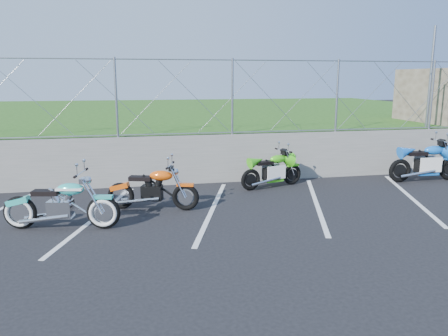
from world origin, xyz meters
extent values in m
plane|color=black|center=(0.00, 0.00, 0.00)|extent=(90.00, 90.00, 0.00)
cube|color=slate|center=(0.00, 3.50, 0.65)|extent=(30.00, 0.22, 1.30)
cube|color=#234E14|center=(0.00, 13.50, 0.65)|extent=(30.00, 20.00, 1.30)
cylinder|color=gray|center=(0.00, 3.50, 3.25)|extent=(28.00, 0.03, 0.03)
cylinder|color=gray|center=(0.00, 3.50, 1.35)|extent=(28.00, 0.03, 0.03)
cylinder|color=gray|center=(7.20, 3.90, 2.80)|extent=(0.08, 0.08, 3.00)
cube|color=silver|center=(-2.40, 1.00, 0.00)|extent=(1.49, 4.31, 0.01)
cube|color=silver|center=(0.00, 1.00, 0.00)|extent=(1.49, 4.31, 0.01)
cube|color=silver|center=(2.40, 1.00, 0.00)|extent=(1.49, 4.31, 0.01)
cube|color=silver|center=(4.80, 1.00, 0.00)|extent=(1.49, 4.31, 0.01)
torus|color=black|center=(-3.74, 0.50, 0.32)|extent=(0.64, 0.23, 0.64)
torus|color=black|center=(-2.22, 0.19, 0.32)|extent=(0.64, 0.23, 0.64)
cube|color=silver|center=(-3.00, 0.35, 0.38)|extent=(0.49, 0.35, 0.33)
ellipsoid|color=#2DB4A7|center=(-2.79, 0.31, 0.77)|extent=(0.54, 0.33, 0.22)
cube|color=black|center=(-3.24, 0.40, 0.70)|extent=(0.52, 0.32, 0.09)
cube|color=#2DB4A7|center=(-2.22, 0.19, 0.62)|extent=(0.39, 0.21, 0.06)
cylinder|color=silver|center=(-2.58, 0.27, 1.08)|extent=(0.16, 0.68, 0.03)
torus|color=black|center=(-1.93, 1.44, 0.29)|extent=(0.59, 0.26, 0.58)
torus|color=black|center=(-0.57, 1.04, 0.29)|extent=(0.59, 0.26, 0.58)
cube|color=black|center=(-1.27, 1.25, 0.38)|extent=(0.49, 0.38, 0.32)
ellipsoid|color=#EB550D|center=(-1.07, 1.19, 0.75)|extent=(0.54, 0.36, 0.22)
cube|color=black|center=(-1.50, 1.32, 0.69)|extent=(0.52, 0.35, 0.08)
cube|color=#EB550D|center=(-0.57, 1.04, 0.56)|extent=(0.38, 0.24, 0.06)
cylinder|color=silver|center=(-0.88, 1.13, 0.98)|extent=(0.22, 0.66, 0.03)
torus|color=black|center=(1.23, 2.41, 0.27)|extent=(0.55, 0.26, 0.55)
torus|color=black|center=(2.48, 2.79, 0.27)|extent=(0.55, 0.26, 0.55)
cube|color=black|center=(1.84, 2.59, 0.37)|extent=(0.48, 0.37, 0.31)
ellipsoid|color=#42C518|center=(2.03, 2.65, 0.73)|extent=(0.53, 0.35, 0.21)
cube|color=black|center=(1.61, 2.53, 0.67)|extent=(0.50, 0.34, 0.08)
cube|color=#42C518|center=(2.48, 2.79, 0.53)|extent=(0.37, 0.23, 0.05)
cylinder|color=silver|center=(2.18, 2.70, 0.95)|extent=(0.22, 0.64, 0.03)
torus|color=black|center=(5.43, 2.44, 0.32)|extent=(0.64, 0.13, 0.64)
cube|color=black|center=(6.17, 2.42, 0.43)|extent=(0.50, 0.31, 0.36)
ellipsoid|color=blue|center=(6.41, 2.41, 0.86)|extent=(0.57, 0.28, 0.25)
cube|color=black|center=(5.89, 2.43, 0.78)|extent=(0.54, 0.27, 0.10)
cylinder|color=silver|center=(6.59, 2.41, 1.10)|extent=(0.05, 0.77, 0.03)
camera|label=1|loc=(-1.60, -7.93, 2.78)|focal=35.00mm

